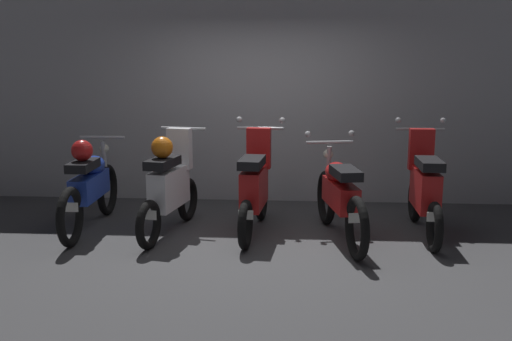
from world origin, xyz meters
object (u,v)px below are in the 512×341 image
motorbike_slot_3 (340,196)px  motorbike_slot_4 (424,189)px  motorbike_slot_0 (90,185)px  motorbike_slot_1 (170,185)px  motorbike_slot_2 (255,187)px

motorbike_slot_3 → motorbike_slot_4: 1.00m
motorbike_slot_0 → motorbike_slot_1: 0.97m
motorbike_slot_4 → motorbike_slot_1: bearing=-176.9°
motorbike_slot_0 → motorbike_slot_3: bearing=-4.2°
motorbike_slot_0 → motorbike_slot_4: 3.85m
motorbike_slot_1 → motorbike_slot_4: size_ratio=0.99×
motorbike_slot_0 → motorbike_slot_2: size_ratio=1.16×
motorbike_slot_2 → motorbike_slot_4: (1.92, 0.05, 0.00)m
motorbike_slot_3 → motorbike_slot_0: bearing=175.8°
motorbike_slot_4 → motorbike_slot_0: bearing=-179.2°
motorbike_slot_2 → motorbike_slot_4: size_ratio=1.00×
motorbike_slot_1 → motorbike_slot_4: bearing=3.1°
motorbike_slot_3 → motorbike_slot_4: (0.97, 0.26, 0.04)m
motorbike_slot_3 → motorbike_slot_4: bearing=15.2°
motorbike_slot_0 → motorbike_slot_2: motorbike_slot_2 is taller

